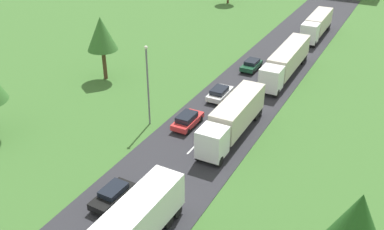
{
  "coord_description": "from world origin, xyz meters",
  "views": [
    {
      "loc": [
        16.5,
        -3.51,
        23.33
      ],
      "look_at": [
        -1.97,
        31.61,
        1.48
      ],
      "focal_mm": 41.03,
      "sensor_mm": 36.0,
      "label": 1
    }
  ],
  "objects_px": {
    "truck_third": "(286,60)",
    "truck_second": "(233,117)",
    "lamppost_second": "(148,82)",
    "car_third": "(187,120)",
    "tree_maple": "(101,34)",
    "car_fourth": "(220,93)",
    "car_fifth": "(251,65)",
    "truck_fourth": "(317,24)",
    "car_second": "(113,195)"
  },
  "relations": [
    {
      "from": "truck_fourth",
      "to": "tree_maple",
      "type": "height_order",
      "value": "tree_maple"
    },
    {
      "from": "truck_third",
      "to": "car_fifth",
      "type": "bearing_deg",
      "value": -175.16
    },
    {
      "from": "lamppost_second",
      "to": "truck_second",
      "type": "bearing_deg",
      "value": 12.3
    },
    {
      "from": "car_second",
      "to": "car_fourth",
      "type": "distance_m",
      "value": 20.97
    },
    {
      "from": "truck_second",
      "to": "lamppost_second",
      "type": "height_order",
      "value": "lamppost_second"
    },
    {
      "from": "truck_fourth",
      "to": "car_fifth",
      "type": "xyz_separation_m",
      "value": [
        -4.25,
        -18.05,
        -1.28
      ]
    },
    {
      "from": "truck_second",
      "to": "car_fifth",
      "type": "distance_m",
      "value": 17.44
    },
    {
      "from": "car_fourth",
      "to": "car_fifth",
      "type": "height_order",
      "value": "car_fourth"
    },
    {
      "from": "truck_second",
      "to": "car_third",
      "type": "bearing_deg",
      "value": -173.02
    },
    {
      "from": "car_fourth",
      "to": "car_second",
      "type": "bearing_deg",
      "value": -89.56
    },
    {
      "from": "truck_second",
      "to": "lamppost_second",
      "type": "relative_size",
      "value": 1.38
    },
    {
      "from": "lamppost_second",
      "to": "truck_fourth",
      "type": "bearing_deg",
      "value": 76.92
    },
    {
      "from": "car_fifth",
      "to": "tree_maple",
      "type": "distance_m",
      "value": 20.11
    },
    {
      "from": "tree_maple",
      "to": "truck_third",
      "type": "bearing_deg",
      "value": 30.11
    },
    {
      "from": "car_fourth",
      "to": "car_fifth",
      "type": "distance_m",
      "value": 9.95
    },
    {
      "from": "lamppost_second",
      "to": "tree_maple",
      "type": "distance_m",
      "value": 13.64
    },
    {
      "from": "truck_second",
      "to": "car_second",
      "type": "distance_m",
      "value": 14.84
    },
    {
      "from": "truck_third",
      "to": "truck_fourth",
      "type": "relative_size",
      "value": 1.23
    },
    {
      "from": "truck_second",
      "to": "tree_maple",
      "type": "relative_size",
      "value": 1.47
    },
    {
      "from": "car_second",
      "to": "truck_third",
      "type": "bearing_deg",
      "value": 81.73
    },
    {
      "from": "truck_fourth",
      "to": "car_third",
      "type": "xyz_separation_m",
      "value": [
        -4.71,
        -35.47,
        -1.23
      ]
    },
    {
      "from": "truck_second",
      "to": "car_fifth",
      "type": "height_order",
      "value": "truck_second"
    },
    {
      "from": "truck_third",
      "to": "lamppost_second",
      "type": "relative_size",
      "value": 1.68
    },
    {
      "from": "car_second",
      "to": "tree_maple",
      "type": "distance_m",
      "value": 25.62
    },
    {
      "from": "truck_third",
      "to": "tree_maple",
      "type": "relative_size",
      "value": 1.79
    },
    {
      "from": "truck_fourth",
      "to": "car_second",
      "type": "height_order",
      "value": "truck_fourth"
    },
    {
      "from": "car_second",
      "to": "car_fifth",
      "type": "height_order",
      "value": "car_second"
    },
    {
      "from": "truck_third",
      "to": "truck_second",
      "type": "bearing_deg",
      "value": -90.49
    },
    {
      "from": "truck_second",
      "to": "tree_maple",
      "type": "xyz_separation_m",
      "value": [
        -20.15,
        5.43,
        3.89
      ]
    },
    {
      "from": "truck_fourth",
      "to": "lamppost_second",
      "type": "height_order",
      "value": "lamppost_second"
    },
    {
      "from": "truck_third",
      "to": "tree_maple",
      "type": "xyz_separation_m",
      "value": [
        -20.3,
        -11.77,
        3.88
      ]
    },
    {
      "from": "car_fifth",
      "to": "truck_fourth",
      "type": "bearing_deg",
      "value": 76.74
    },
    {
      "from": "truck_third",
      "to": "car_second",
      "type": "bearing_deg",
      "value": -98.27
    },
    {
      "from": "car_second",
      "to": "car_fourth",
      "type": "xyz_separation_m",
      "value": [
        -0.16,
        20.97,
        0.01
      ]
    },
    {
      "from": "car_fifth",
      "to": "lamppost_second",
      "type": "relative_size",
      "value": 0.45
    },
    {
      "from": "truck_fourth",
      "to": "car_fourth",
      "type": "bearing_deg",
      "value": -98.94
    },
    {
      "from": "car_second",
      "to": "truck_fourth",
      "type": "bearing_deg",
      "value": 85.05
    },
    {
      "from": "car_second",
      "to": "car_fifth",
      "type": "relative_size",
      "value": 1.04
    },
    {
      "from": "tree_maple",
      "to": "car_second",
      "type": "bearing_deg",
      "value": -51.13
    },
    {
      "from": "truck_third",
      "to": "lamppost_second",
      "type": "distance_m",
      "value": 21.23
    },
    {
      "from": "car_fourth",
      "to": "lamppost_second",
      "type": "distance_m",
      "value": 10.5
    },
    {
      "from": "truck_third",
      "to": "car_fourth",
      "type": "distance_m",
      "value": 11.44
    },
    {
      "from": "car_third",
      "to": "tree_maple",
      "type": "distance_m",
      "value": 17.22
    },
    {
      "from": "truck_third",
      "to": "car_fifth",
      "type": "relative_size",
      "value": 3.72
    },
    {
      "from": "truck_fourth",
      "to": "car_third",
      "type": "distance_m",
      "value": 35.8
    },
    {
      "from": "truck_fourth",
      "to": "truck_second",
      "type": "bearing_deg",
      "value": -89.74
    },
    {
      "from": "truck_fourth",
      "to": "car_fourth",
      "type": "distance_m",
      "value": 28.38
    },
    {
      "from": "truck_third",
      "to": "car_fifth",
      "type": "xyz_separation_m",
      "value": [
        -4.56,
        -0.39,
        -1.33
      ]
    },
    {
      "from": "truck_second",
      "to": "car_fourth",
      "type": "distance_m",
      "value": 8.35
    },
    {
      "from": "car_third",
      "to": "car_fifth",
      "type": "distance_m",
      "value": 17.42
    }
  ]
}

